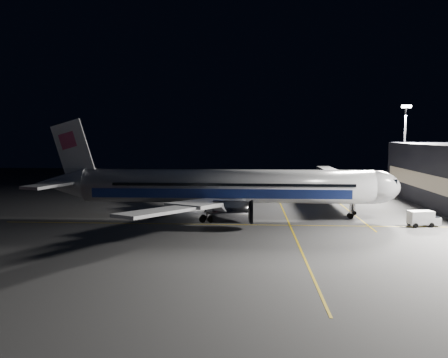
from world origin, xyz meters
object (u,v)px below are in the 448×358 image
Objects in this scene: airliner at (221,187)px; service_truck at (423,218)px; jet_bridge at (338,180)px; baggage_tug at (199,202)px; safety_cone_b at (212,211)px; safety_cone_a at (222,204)px; floodlight_mast_north at (405,141)px; safety_cone_c at (228,207)px.

airliner is 12.47× the size of service_truck.
jet_bridge is 29.32m from baggage_tug.
safety_cone_b is (-1.90, 4.00, -4.87)m from airliner.
safety_cone_b is at bearing -101.10° from safety_cone_a.
airliner is at bearing -142.09° from floodlight_mast_north.
airliner is 1.79× the size of jet_bridge.
safety_cone_b is at bearing -65.82° from baggage_tug.
jet_bridge reaches higher than safety_cone_b.
airliner is 23.55× the size of baggage_tug.
airliner is at bearing -64.61° from safety_cone_b.
safety_cone_c is (-40.15, -23.99, -12.07)m from floodlight_mast_north.
safety_cone_c is at bearing -67.48° from safety_cone_a.
service_truck is at bearing -28.15° from safety_cone_a.
safety_cone_c is at bearing 146.28° from service_truck.
safety_cone_b is 0.95× the size of safety_cone_c.
safety_cone_b is (-42.97, -27.99, -12.08)m from floodlight_mast_north.
service_truck is at bearing -104.64° from floodlight_mast_north.
safety_cone_c is (2.82, 4.00, 0.02)m from safety_cone_b.
safety_cone_b is at bearing -150.63° from jet_bridge.
floodlight_mast_north is (41.08, 31.99, 7.21)m from airliner.
safety_cone_a is (-41.54, -20.65, -12.05)m from floodlight_mast_north.
safety_cone_a is 7.48m from safety_cone_b.
baggage_tug is (-36.21, 15.96, -0.42)m from service_truck.
service_truck is at bearing -10.21° from airliner.
safety_cone_a is at bearing 10.93° from baggage_tug.
airliner is 6.58m from safety_cone_b.
floodlight_mast_north is 35.72× the size of safety_cone_b.
baggage_tug is 4.28× the size of safety_cone_c.
floodlight_mast_north is at bearing 37.91° from airliner.
baggage_tug is at bearing 115.84° from safety_cone_b.
safety_cone_a is (-31.71, 16.96, -0.96)m from service_truck.
jet_bridge is 59.35× the size of safety_cone_b.
safety_cone_a reaches higher than safety_cone_b.
airliner is 9.40m from safety_cone_c.
service_truck is at bearing -16.19° from safety_cone_b.
airliner is at bearing -96.60° from safety_cone_c.
jet_bridge reaches higher than baggage_tug.
floodlight_mast_north is at bearing 26.44° from safety_cone_a.
jet_bridge is (23.08, 18.06, -0.58)m from airliner.
service_truck is 1.89× the size of baggage_tug.
baggage_tug is 7.06m from safety_cone_b.
service_truck is 33.26m from safety_cone_c.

